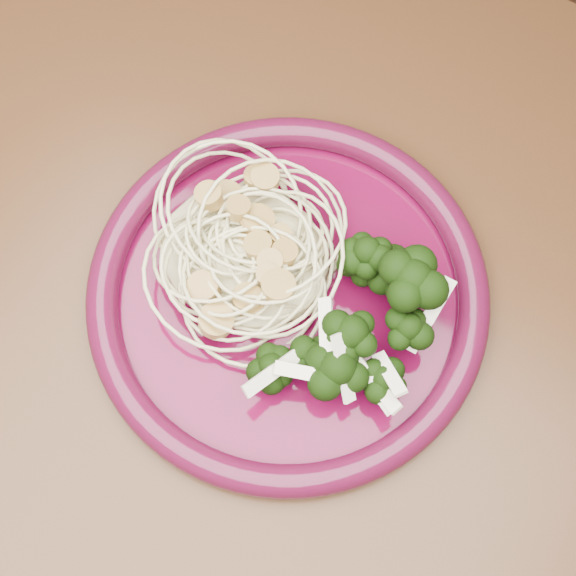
# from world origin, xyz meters

# --- Properties ---
(dining_table) EXTENTS (1.20, 0.80, 0.75)m
(dining_table) POSITION_xyz_m (0.00, 0.00, 0.65)
(dining_table) COLOR #472814
(dining_table) RESTS_ON ground
(dinner_plate) EXTENTS (0.33, 0.33, 0.02)m
(dinner_plate) POSITION_xyz_m (-0.08, 0.07, 0.76)
(dinner_plate) COLOR #4D0624
(dinner_plate) RESTS_ON dining_table
(spaghetti_pile) EXTENTS (0.14, 0.13, 0.03)m
(spaghetti_pile) POSITION_xyz_m (-0.12, 0.07, 0.77)
(spaghetti_pile) COLOR beige
(spaghetti_pile) RESTS_ON dinner_plate
(scallop_cluster) EXTENTS (0.13, 0.13, 0.04)m
(scallop_cluster) POSITION_xyz_m (-0.12, 0.07, 0.80)
(scallop_cluster) COLOR tan
(scallop_cluster) RESTS_ON spaghetti_pile
(broccoli_pile) EXTENTS (0.11, 0.15, 0.05)m
(broccoli_pile) POSITION_xyz_m (-0.03, 0.05, 0.78)
(broccoli_pile) COLOR black
(broccoli_pile) RESTS_ON dinner_plate
(onion_garnish) EXTENTS (0.08, 0.10, 0.04)m
(onion_garnish) POSITION_xyz_m (-0.03, 0.05, 0.81)
(onion_garnish) COLOR white
(onion_garnish) RESTS_ON broccoli_pile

